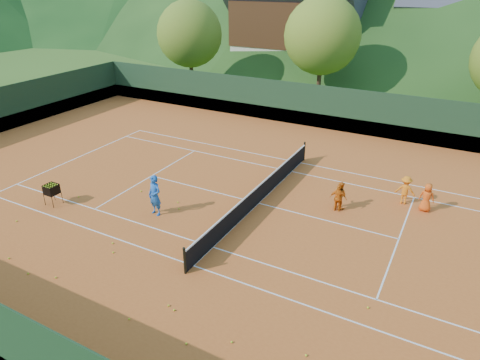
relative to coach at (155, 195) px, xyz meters
The scene contains 32 objects.
ground 4.85m from the coach, 40.58° to the left, with size 400.00×400.00×0.00m, color #325319.
clay_court 4.85m from the coach, 40.58° to the left, with size 40.00×24.00×0.02m, color #B5511D.
coach is the anchor object (origin of this frame).
student_a 8.39m from the coach, 32.65° to the left, with size 0.63×0.49×1.30m, color #D76213.
student_b 8.23m from the coach, 30.51° to the left, with size 0.75×0.31×1.29m, color orange.
student_c 12.22m from the coach, 29.79° to the left, with size 0.66×0.43×1.36m, color #E45214.
student_d 11.54m from the coach, 33.44° to the left, with size 0.90×0.52×1.39m, color orange.
tennis_ball_0 8.35m from the coach, 36.44° to the right, with size 0.07×0.07×0.07m, color #BDDE25.
tennis_ball_1 4.45m from the coach, behind, with size 0.07×0.07×0.07m, color #BDDE25.
tennis_ball_2 1.38m from the coach, 51.58° to the left, with size 0.07×0.07×0.07m, color #BDDE25.
tennis_ball_3 2.63m from the coach, 146.34° to the left, with size 0.07×0.07×0.07m, color #BDDE25.
tennis_ball_4 5.42m from the coach, 93.04° to the right, with size 0.07×0.07×0.07m, color #BDDE25.
tennis_ball_5 2.89m from the coach, 90.93° to the right, with size 0.07×0.07×0.07m, color #BDDE25.
tennis_ball_6 3.36m from the coach, 82.45° to the right, with size 0.07×0.07×0.07m, color #BDDE25.
tennis_ball_7 6.13m from the coach, 117.37° to the right, with size 0.07×0.07×0.07m, color #BDDE25.
tennis_ball_8 7.94m from the coach, 45.36° to the right, with size 0.07×0.07×0.07m, color #BDDE25.
tennis_ball_9 6.47m from the coach, 46.61° to the right, with size 0.07×0.07×0.07m, color #BDDE25.
tennis_ball_12 6.22m from the coach, 48.02° to the right, with size 0.07×0.07×0.07m, color #BDDE25.
tennis_ball_13 6.12m from the coach, 145.10° to the right, with size 0.07×0.07×0.07m, color #BDDE25.
tennis_ball_14 6.66m from the coach, 58.95° to the right, with size 0.07×0.07×0.07m, color #BDDE25.
tennis_ball_15 1.60m from the coach, 79.66° to the left, with size 0.07×0.07×0.07m, color #BDDE25.
tennis_ball_16 9.83m from the coach, 26.39° to the right, with size 0.07×0.07×0.07m, color #BDDE25.
tennis_ball_17 5.88m from the coach, 103.40° to the right, with size 0.07×0.07×0.07m, color #BDDE25.
tennis_ball_18 10.02m from the coach, ahead, with size 0.07×0.07×0.07m, color #BDDE25.
court_lines 4.85m from the coach, 40.58° to the left, with size 23.83×11.03×0.00m.
tennis_net 4.78m from the coach, 40.58° to the left, with size 0.10×12.07×1.10m.
perimeter_fence 4.76m from the coach, 40.58° to the left, with size 40.40×24.24×3.00m.
ball_hopper 5.08m from the coach, 162.19° to the right, with size 0.57×0.57×1.00m.
chalet_left 34.03m from the coach, 100.93° to the left, with size 13.80×9.93×12.92m.
chalet_mid 38.53m from the coach, 75.47° to the left, with size 12.65×8.82×11.45m.
tree_a 24.77m from the coach, 120.43° to the left, with size 6.00×6.00×7.88m.
tree_b 23.48m from the coach, 90.96° to the left, with size 6.40×6.40×8.40m.
Camera 1 is at (7.67, -16.03, 9.77)m, focal length 32.00 mm.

